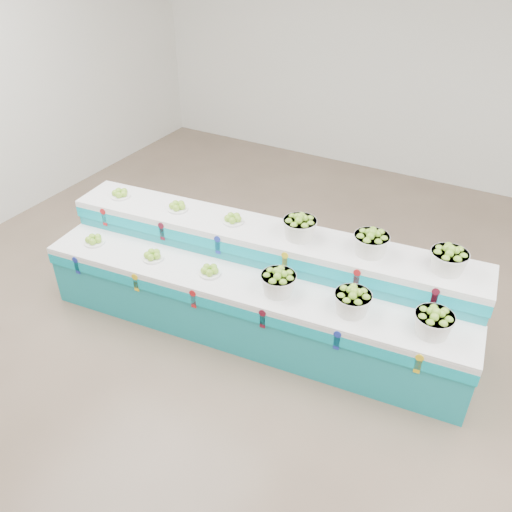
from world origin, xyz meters
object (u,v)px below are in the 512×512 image
(display_stand, at_px, (256,285))
(basket_lower_left, at_px, (278,282))
(basket_upper_right, at_px, (449,259))
(plate_upper_mid, at_px, (178,206))

(display_stand, xyz_separation_m, basket_lower_left, (0.38, -0.24, 0.33))
(basket_upper_right, bearing_deg, display_stand, -165.63)
(display_stand, distance_m, plate_upper_mid, 1.22)
(display_stand, xyz_separation_m, basket_upper_right, (1.74, 0.44, 0.63))
(basket_lower_left, distance_m, basket_upper_right, 1.55)
(basket_lower_left, relative_size, basket_upper_right, 1.00)
(display_stand, xyz_separation_m, plate_upper_mid, (-1.07, 0.17, 0.56))
(display_stand, bearing_deg, plate_upper_mid, 165.30)
(basket_lower_left, height_order, plate_upper_mid, plate_upper_mid)
(basket_lower_left, height_order, basket_upper_right, basket_upper_right)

